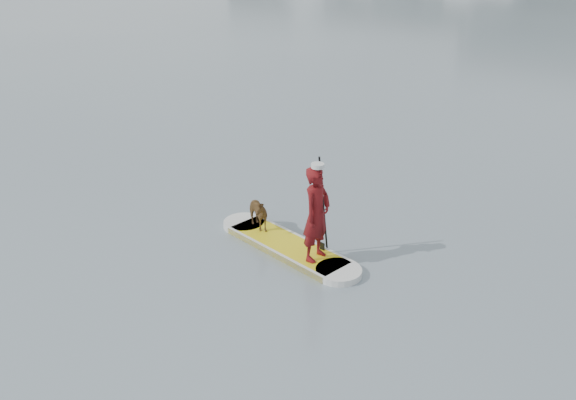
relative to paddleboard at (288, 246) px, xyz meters
The scene contains 6 objects.
ground 1.60m from the paddleboard, 110.68° to the left, with size 140.00×140.00×0.00m, color slate.
paddleboard is the anchor object (origin of this frame).
paddler 1.15m from the paddleboard, 10.52° to the right, with size 0.62×0.41×1.71m, color maroon.
white_cap 1.93m from the paddleboard, 10.52° to the right, with size 0.22×0.22×0.07m, color silver.
dog 0.96m from the paddleboard, 169.48° to the left, with size 0.35×0.77×0.65m, color brown.
paddle 0.99m from the paddleboard, 15.53° to the left, with size 0.10×0.30×2.00m.
Camera 1 is at (6.56, -9.86, 5.80)m, focal length 40.00 mm.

